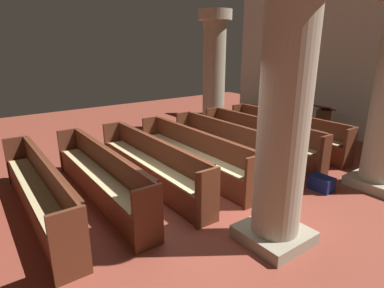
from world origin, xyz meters
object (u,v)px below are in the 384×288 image
pew_row_0 (285,130)px  pew_row_4 (151,162)px  pew_row_1 (259,136)px  pillar_far_side (214,70)px  pew_row_6 (38,189)px  pew_row_3 (193,152)px  pew_row_2 (228,143)px  pillar_aisle_rear (285,110)px  kneeler_box_navy (321,183)px  pew_row_5 (100,174)px  lectern (322,128)px

pew_row_0 → pew_row_4: same height
pew_row_1 → pillar_far_side: size_ratio=0.99×
pew_row_1 → pew_row_6: (0.00, -5.05, 0.00)m
pew_row_0 → pew_row_3: same height
pew_row_2 → pillar_aisle_rear: bearing=-30.0°
pillar_far_side → kneeler_box_navy: size_ratio=8.50×
pew_row_5 → kneeler_box_navy: 4.11m
pew_row_5 → pillar_far_side: size_ratio=0.99×
pew_row_2 → pew_row_6: 4.04m
pew_row_1 → pew_row_6: size_ratio=1.00×
pew_row_5 → pew_row_6: same height
pew_row_5 → pew_row_6: bearing=-90.0°
pillar_aisle_rear → pillar_far_side: bearing=148.3°
pew_row_5 → pillar_aisle_rear: pillar_aisle_rear is taller
pew_row_3 → pew_row_5: (0.00, -2.02, 0.00)m
pew_row_5 → kneeler_box_navy: pew_row_5 is taller
pew_row_3 → kneeler_box_navy: (2.09, 1.50, -0.36)m
pew_row_4 → kneeler_box_navy: pew_row_4 is taller
pew_row_0 → lectern: size_ratio=3.33×
pew_row_6 → pew_row_5: bearing=90.0°
pew_row_1 → pillar_far_side: (-2.59, 0.69, 1.39)m
pew_row_1 → pew_row_2: bearing=-90.0°
pew_row_2 → lectern: size_ratio=3.33×
pew_row_1 → pew_row_3: size_ratio=1.00×
pillar_far_side → pew_row_1: bearing=-14.9°
pew_row_0 → kneeler_box_navy: 2.61m
pew_row_5 → lectern: lectern is taller
pew_row_6 → kneeler_box_navy: pew_row_6 is taller
pew_row_0 → kneeler_box_navy: (2.09, -1.52, -0.36)m
pew_row_4 → pillar_far_side: pillar_far_side is taller
pillar_aisle_rear → pew_row_3: bearing=169.0°
pew_row_5 → pillar_far_side: 5.57m
pew_row_2 → pew_row_3: size_ratio=1.00×
pew_row_4 → pew_row_5: bearing=-90.0°
pillar_aisle_rear → kneeler_box_navy: pillar_aisle_rear is taller
pew_row_1 → pew_row_2: 1.01m
pew_row_0 → pew_row_2: 2.02m
pillar_far_side → pew_row_3: bearing=-46.3°
pew_row_3 → lectern: (0.35, 4.19, -0.04)m
pew_row_5 → pew_row_0: bearing=90.0°
pew_row_6 → pillar_far_side: 6.45m
pew_row_5 → lectern: bearing=86.8°
pew_row_5 → kneeler_box_navy: bearing=59.3°
kneeler_box_navy → lectern: bearing=123.0°
pew_row_0 → pew_row_6: same height
pew_row_1 → kneeler_box_navy: 2.18m
pew_row_2 → pew_row_6: (0.00, -4.04, 0.00)m
lectern → kneeler_box_navy: (1.74, -2.69, -0.32)m
pew_row_1 → pew_row_5: 4.04m
pew_row_2 → pew_row_5: 3.03m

